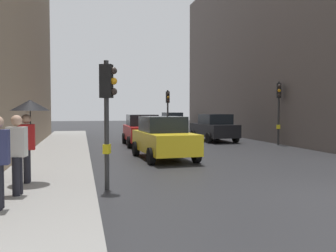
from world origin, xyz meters
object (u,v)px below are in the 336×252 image
car_red_sedan (142,130)px  car_white_compact (172,121)px  pedestrian_with_umbrella (29,118)px  car_dark_suv (214,128)px  traffic_light_mid_street (279,101)px  traffic_light_far_median (168,105)px  traffic_light_near_right (107,101)px  car_yellow_taxi (164,138)px  pedestrian_with_black_backpack (15,150)px

car_red_sedan → car_white_compact: size_ratio=0.98×
pedestrian_with_umbrella → car_dark_suv: bearing=51.9°
traffic_light_mid_street → pedestrian_with_umbrella: size_ratio=1.71×
car_red_sedan → pedestrian_with_umbrella: size_ratio=1.97×
traffic_light_far_median → car_red_sedan: bearing=-115.9°
car_white_compact → traffic_light_mid_street: bearing=-81.8°
traffic_light_far_median → car_white_compact: 9.20m
traffic_light_near_right → car_yellow_taxi: size_ratio=0.76×
traffic_light_near_right → car_white_compact: (8.09, 25.96, -1.39)m
car_red_sedan → pedestrian_with_black_backpack: 12.95m
traffic_light_mid_street → car_red_sedan: 8.02m
car_red_sedan → traffic_light_far_median: bearing=64.1°
traffic_light_mid_street → pedestrian_with_umbrella: (-12.38, -9.07, -0.68)m
pedestrian_with_black_backpack → pedestrian_with_umbrella: bearing=85.0°
car_yellow_taxi → traffic_light_near_right: bearing=-116.3°
car_yellow_taxi → pedestrian_with_umbrella: size_ratio=2.01×
traffic_light_far_median → pedestrian_with_umbrella: 18.25m
car_white_compact → car_dark_suv: (-0.39, -13.01, 0.00)m
traffic_light_far_median → car_white_compact: size_ratio=0.81×
traffic_light_near_right → car_white_compact: 27.22m
traffic_light_far_median → car_dark_suv: traffic_light_far_median is taller
traffic_light_mid_street → car_white_compact: bearing=98.2°
traffic_light_near_right → pedestrian_with_black_backpack: traffic_light_near_right is taller
car_red_sedan → pedestrian_with_black_backpack: bearing=-111.8°
traffic_light_mid_street → pedestrian_with_black_backpack: size_ratio=2.07×
traffic_light_mid_street → car_yellow_taxi: traffic_light_mid_street is taller
traffic_light_mid_street → traffic_light_near_right: (-10.43, -9.71, -0.26)m
car_dark_suv → traffic_light_mid_street: bearing=-49.8°
car_white_compact → traffic_light_far_median: bearing=-105.7°
car_yellow_taxi → pedestrian_with_umbrella: 6.69m
traffic_light_mid_street → traffic_light_far_median: 8.92m
car_red_sedan → car_white_compact: (5.35, 14.69, 0.00)m
car_yellow_taxi → traffic_light_mid_street: bearing=29.1°
traffic_light_near_right → car_red_sedan: size_ratio=0.78×
traffic_light_near_right → traffic_light_far_median: traffic_light_far_median is taller
car_dark_suv → traffic_light_far_median: bearing=115.7°
car_white_compact → pedestrian_with_black_backpack: (-10.16, -26.71, 0.29)m
car_red_sedan → car_dark_suv: same height
traffic_light_far_median → car_dark_suv: size_ratio=0.81×
traffic_light_mid_street → pedestrian_with_black_backpack: (-12.50, -10.46, -1.36)m
traffic_light_near_right → car_dark_suv: bearing=59.3°
traffic_light_mid_street → pedestrian_with_black_backpack: 16.36m
car_white_compact → car_red_sedan: bearing=-110.0°
traffic_light_far_median → pedestrian_with_umbrella: traffic_light_far_median is taller
traffic_light_far_median → pedestrian_with_umbrella: bearing=-114.6°
traffic_light_mid_street → car_dark_suv: traffic_light_mid_street is taller
traffic_light_mid_street → car_yellow_taxi: bearing=-150.9°
car_red_sedan → car_white_compact: bearing=70.0°
car_white_compact → car_dark_suv: bearing=-91.7°
car_yellow_taxi → pedestrian_with_black_backpack: 7.76m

